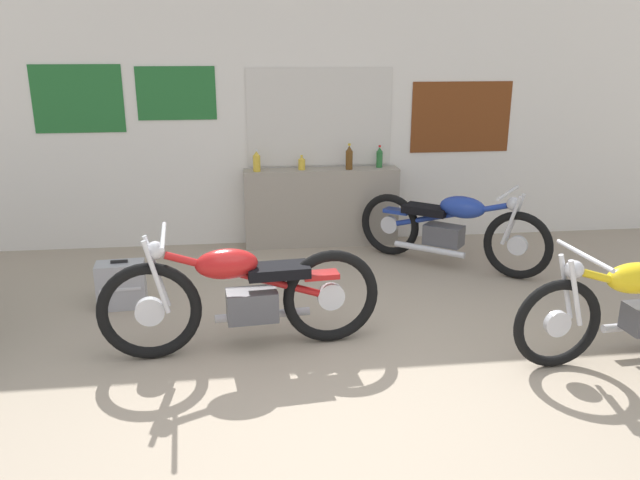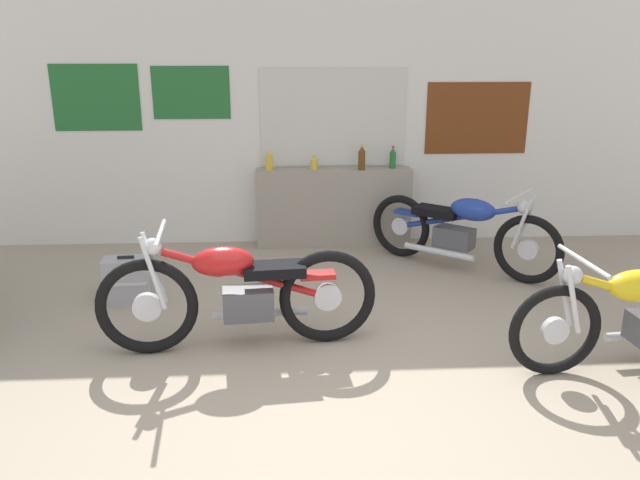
{
  "view_description": "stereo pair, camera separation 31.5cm",
  "coord_description": "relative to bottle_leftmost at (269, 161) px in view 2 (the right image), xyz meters",
  "views": [
    {
      "loc": [
        -0.46,
        -3.23,
        2.19
      ],
      "look_at": [
        0.12,
        1.49,
        0.7
      ],
      "focal_mm": 35.0,
      "sensor_mm": 36.0,
      "label": 1
    },
    {
      "loc": [
        -0.14,
        -3.26,
        2.19
      ],
      "look_at": [
        0.12,
        1.49,
        0.7
      ],
      "focal_mm": 35.0,
      "sensor_mm": 36.0,
      "label": 2
    }
  ],
  "objects": [
    {
      "name": "ground_plane",
      "position": [
        0.33,
        -3.53,
        -0.98
      ],
      "size": [
        24.0,
        24.0,
        0.0
      ],
      "primitive_type": "plane",
      "color": "gray"
    },
    {
      "name": "wall_back",
      "position": [
        0.34,
        0.22,
        0.42
      ],
      "size": [
        10.0,
        0.07,
        2.8
      ],
      "color": "silver",
      "rests_on": "ground_plane"
    },
    {
      "name": "sill_counter",
      "position": [
        0.72,
        0.04,
        -0.54
      ],
      "size": [
        1.73,
        0.28,
        0.87
      ],
      "color": "gray",
      "rests_on": "ground_plane"
    },
    {
      "name": "bottle_leftmost",
      "position": [
        0.0,
        0.0,
        0.0
      ],
      "size": [
        0.08,
        0.08,
        0.24
      ],
      "color": "gold",
      "rests_on": "sill_counter"
    },
    {
      "name": "bottle_left_center",
      "position": [
        0.5,
        0.03,
        -0.04
      ],
      "size": [
        0.08,
        0.08,
        0.16
      ],
      "color": "gold",
      "rests_on": "sill_counter"
    },
    {
      "name": "bottle_center",
      "position": [
        1.02,
        -0.01,
        0.02
      ],
      "size": [
        0.08,
        0.08,
        0.29
      ],
      "color": "#5B3814",
      "rests_on": "sill_counter"
    },
    {
      "name": "bottle_right_center",
      "position": [
        1.38,
        0.07,
        0.0
      ],
      "size": [
        0.07,
        0.07,
        0.25
      ],
      "color": "#23662D",
      "rests_on": "sill_counter"
    },
    {
      "name": "motorcycle_red",
      "position": [
        -0.18,
        -2.48,
        -0.54
      ],
      "size": [
        2.07,
        0.64,
        0.94
      ],
      "color": "black",
      "rests_on": "ground_plane"
    },
    {
      "name": "motorcycle_blue",
      "position": [
        1.93,
        -0.86,
        -0.56
      ],
      "size": [
        1.64,
        1.36,
        0.86
      ],
      "color": "black",
      "rests_on": "ground_plane"
    },
    {
      "name": "hard_case_silver",
      "position": [
        -1.23,
        -1.54,
        -0.78
      ],
      "size": [
        0.42,
        0.27,
        0.43
      ],
      "color": "#9E9EA3",
      "rests_on": "ground_plane"
    }
  ]
}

